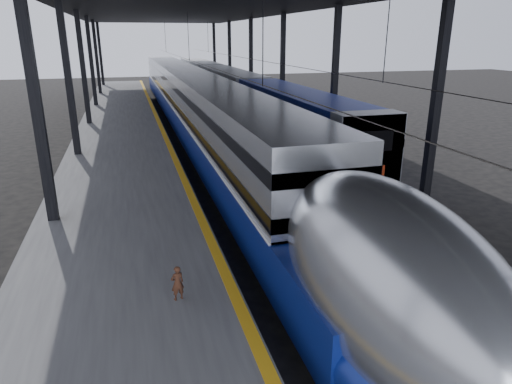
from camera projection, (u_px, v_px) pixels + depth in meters
name	position (u px, v px, depth m)	size (l,w,h in m)	color
ground	(245.00, 291.00, 13.60)	(160.00, 160.00, 0.00)	black
platform	(122.00, 141.00, 30.78)	(6.00, 80.00, 1.00)	#4C4C4F
yellow_strip	(163.00, 132.00, 31.33)	(0.30, 80.00, 0.01)	gold
rails	(237.00, 141.00, 32.95)	(6.52, 80.00, 0.16)	slate
canopy	(196.00, 5.00, 29.37)	(18.00, 75.00, 9.47)	black
tgv_train	(194.00, 107.00, 34.73)	(3.21, 65.20, 4.61)	#B3B5BB
second_train	(232.00, 92.00, 44.44)	(3.01, 56.05, 4.14)	navy
child	(177.00, 283.00, 11.21)	(0.33, 0.22, 0.91)	#452517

